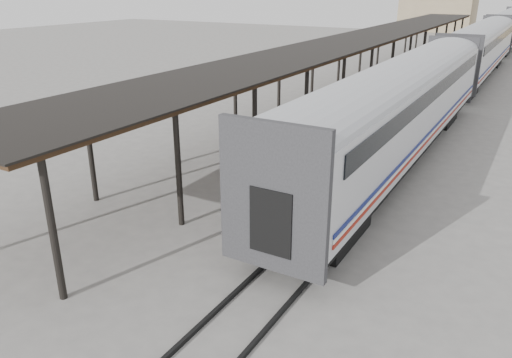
{
  "coord_description": "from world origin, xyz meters",
  "views": [
    {
      "loc": [
        8.58,
        -14.05,
        7.69
      ],
      "look_at": [
        0.9,
        -0.79,
        1.7
      ],
      "focal_mm": 35.0,
      "sensor_mm": 36.0,
      "label": 1
    }
  ],
  "objects_px": {
    "baggage_cart": "(259,196)",
    "pedestrian": "(301,111)",
    "porter": "(256,176)",
    "luggage_tug": "(339,102)"
  },
  "relations": [
    {
      "from": "baggage_cart",
      "to": "pedestrian",
      "type": "relative_size",
      "value": 1.58
    },
    {
      "from": "porter",
      "to": "pedestrian",
      "type": "height_order",
      "value": "porter"
    },
    {
      "from": "baggage_cart",
      "to": "porter",
      "type": "relative_size",
      "value": 1.59
    },
    {
      "from": "baggage_cart",
      "to": "porter",
      "type": "bearing_deg",
      "value": -52.65
    },
    {
      "from": "luggage_tug",
      "to": "pedestrian",
      "type": "relative_size",
      "value": 1.16
    },
    {
      "from": "baggage_cart",
      "to": "pedestrian",
      "type": "xyz_separation_m",
      "value": [
        -3.82,
        11.65,
        0.19
      ]
    },
    {
      "from": "baggage_cart",
      "to": "porter",
      "type": "height_order",
      "value": "porter"
    },
    {
      "from": "baggage_cart",
      "to": "pedestrian",
      "type": "distance_m",
      "value": 12.26
    },
    {
      "from": "baggage_cart",
      "to": "luggage_tug",
      "type": "height_order",
      "value": "luggage_tug"
    },
    {
      "from": "luggage_tug",
      "to": "porter",
      "type": "bearing_deg",
      "value": -61.03
    }
  ]
}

